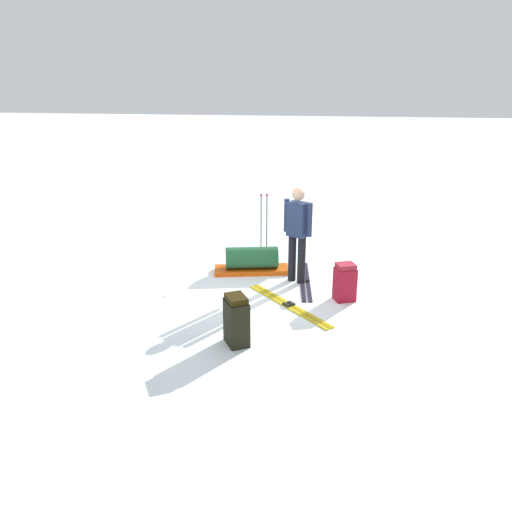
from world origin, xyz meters
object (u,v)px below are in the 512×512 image
at_px(skier_standing, 298,230).
at_px(backpack_large_dark, 345,282).
at_px(ski_pair_far, 305,281).
at_px(ski_poles_planted_near, 264,223).
at_px(gear_sled, 252,261).
at_px(backpack_bright, 236,320).
at_px(ski_pair_near, 289,305).

bearing_deg(skier_standing, backpack_large_dark, 140.46).
relative_size(ski_pair_far, ski_poles_planted_near, 1.42).
relative_size(skier_standing, backpack_large_dark, 2.70).
bearing_deg(backpack_large_dark, gear_sled, -31.32).
bearing_deg(ski_pair_far, ski_poles_planted_near, -52.01).
relative_size(ski_poles_planted_near, gear_sled, 0.91).
bearing_deg(backpack_bright, skier_standing, -104.90).
distance_m(skier_standing, gear_sled, 1.18).
distance_m(skier_standing, backpack_large_dark, 1.26).
distance_m(skier_standing, backpack_bright, 2.56).
height_order(backpack_bright, gear_sled, backpack_bright).
bearing_deg(backpack_bright, ski_poles_planted_near, -88.34).
xyz_separation_m(skier_standing, ski_pair_near, (0.04, 1.07, -0.94)).
xyz_separation_m(skier_standing, ski_poles_planted_near, (0.74, -1.18, -0.22)).
height_order(skier_standing, backpack_large_dark, skier_standing).
distance_m(ski_pair_near, backpack_large_dark, 1.00).
height_order(backpack_large_dark, gear_sled, backpack_large_dark).
bearing_deg(ski_pair_near, ski_poles_planted_near, -72.62).
relative_size(ski_pair_far, backpack_large_dark, 2.96).
relative_size(skier_standing, gear_sled, 1.18).
bearing_deg(ski_pair_near, backpack_bright, 65.82).
bearing_deg(backpack_bright, ski_pair_far, -108.06).
relative_size(skier_standing, ski_pair_far, 0.91).
distance_m(ski_pair_near, ski_pair_far, 1.11).
bearing_deg(ski_poles_planted_near, ski_pair_near, 107.38).
relative_size(backpack_bright, gear_sled, 0.49).
xyz_separation_m(backpack_bright, ski_poles_planted_near, (0.10, -3.58, 0.38)).
xyz_separation_m(ski_pair_far, backpack_large_dark, (-0.68, 0.72, 0.30)).
xyz_separation_m(ski_pair_far, ski_poles_planted_near, (0.90, -1.15, 0.72)).
bearing_deg(ski_pair_far, ski_pair_near, 79.99).
relative_size(ski_pair_near, ski_pair_far, 0.84).
xyz_separation_m(backpack_large_dark, backpack_bright, (1.47, 1.71, 0.04)).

